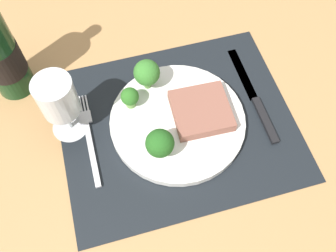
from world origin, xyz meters
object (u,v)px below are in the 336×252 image
steak (201,111)px  plate (177,121)px  knife (256,101)px  wine_glass (58,100)px  fork (89,137)px

steak → plate: bearing=178.8°
plate → knife: 16.03cm
knife → wine_glass: (-35.44, 4.32, 8.60)cm
knife → wine_glass: size_ratio=1.67×
fork → knife: knife is taller
plate → fork: 16.58cm
plate → knife: size_ratio=1.09×
steak → wine_glass: bearing=168.3°
plate → knife: (16.01, 0.53, -0.50)cm
plate → fork: plate is taller
fork → steak: bearing=-1.2°
steak → knife: bearing=3.1°
steak → knife: 11.81cm
knife → wine_glass: wine_glass is taller
steak → knife: steak is taller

